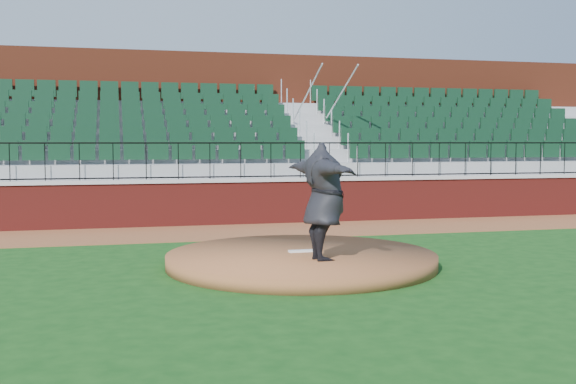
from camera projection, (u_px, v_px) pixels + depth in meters
name	position (u px, v px, depth m)	size (l,w,h in m)	color
ground	(308.00, 267.00, 12.78)	(90.00, 90.00, 0.00)	#123F12
warning_track	(252.00, 231.00, 18.01)	(34.00, 3.20, 0.01)	brown
field_wall	(241.00, 203.00, 19.51)	(34.00, 0.35, 1.20)	maroon
wall_cap	(241.00, 180.00, 19.46)	(34.00, 0.45, 0.10)	#B7B7B7
wall_railing	(241.00, 161.00, 19.42)	(34.00, 0.05, 1.00)	black
seating_stands	(226.00, 143.00, 22.02)	(34.00, 5.10, 4.60)	gray
concourse_wall	(213.00, 130.00, 24.70)	(34.00, 0.50, 5.50)	maroon
pitchers_mound	(301.00, 259.00, 12.91)	(5.05, 5.05, 0.25)	brown
pitching_rubber	(303.00, 251.00, 13.01)	(0.55, 0.14, 0.04)	white
pitcher	(324.00, 202.00, 12.03)	(2.54, 0.69, 2.07)	black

